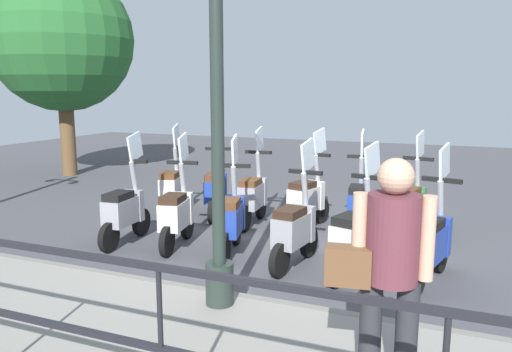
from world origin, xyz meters
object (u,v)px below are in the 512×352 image
at_px(lamp_post_near, 217,104).
at_px(pedestrian_with_bag, 388,265).
at_px(scooter_near_0, 431,241).
at_px(scooter_far_0, 411,205).
at_px(scooter_far_2, 307,198).
at_px(scooter_near_4, 177,213).
at_px(scooter_far_5, 172,187).
at_px(scooter_near_5, 125,210).
at_px(scooter_far_1, 359,202).
at_px(scooter_near_3, 231,218).
at_px(scooter_near_1, 356,236).
at_px(scooter_near_2, 295,228).
at_px(scooter_far_4, 216,189).
at_px(tree_large, 62,40).
at_px(scooter_far_3, 253,195).

height_order(lamp_post_near, pedestrian_with_bag, lamp_post_near).
relative_size(pedestrian_with_bag, scooter_near_0, 1.03).
bearing_deg(scooter_far_0, pedestrian_with_bag, -166.07).
bearing_deg(scooter_far_2, pedestrian_with_bag, -142.42).
relative_size(scooter_near_4, scooter_far_5, 1.00).
xyz_separation_m(scooter_near_0, scooter_near_5, (-0.07, 4.02, 0.00)).
xyz_separation_m(lamp_post_near, pedestrian_with_bag, (-0.95, -1.63, -0.93)).
distance_m(pedestrian_with_bag, scooter_far_1, 4.37).
bearing_deg(lamp_post_near, scooter_near_3, 21.86).
bearing_deg(scooter_near_1, scooter_near_2, 102.90).
height_order(lamp_post_near, scooter_near_2, lamp_post_near).
bearing_deg(scooter_far_4, scooter_near_5, 146.28).
bearing_deg(scooter_near_4, scooter_near_5, 87.99).
distance_m(scooter_near_1, scooter_near_2, 0.75).
bearing_deg(scooter_near_5, pedestrian_with_bag, -127.91).
bearing_deg(scooter_near_2, tree_large, 68.02).
bearing_deg(scooter_far_1, scooter_far_0, -88.30).
bearing_deg(scooter_far_0, scooter_far_2, 104.91).
bearing_deg(scooter_near_4, scooter_near_2, -105.79).
distance_m(scooter_near_4, scooter_far_5, 1.85).
bearing_deg(pedestrian_with_bag, scooter_near_5, 47.47).
height_order(scooter_near_4, scooter_far_5, same).
height_order(tree_large, scooter_near_1, tree_large).
relative_size(scooter_far_2, scooter_far_5, 1.00).
xyz_separation_m(scooter_far_0, scooter_far_3, (-0.20, 2.38, 0.00)).
relative_size(scooter_far_1, scooter_far_3, 1.00).
distance_m(scooter_far_1, scooter_far_2, 0.79).
distance_m(tree_large, scooter_near_3, 8.00).
xyz_separation_m(scooter_near_3, scooter_far_5, (1.53, 1.82, 0.00)).
height_order(scooter_near_0, scooter_near_5, same).
distance_m(scooter_near_1, scooter_far_3, 2.55).
bearing_deg(tree_large, scooter_near_4, -125.96).
height_order(lamp_post_near, scooter_far_4, lamp_post_near).
relative_size(scooter_near_4, scooter_far_1, 1.00).
bearing_deg(scooter_near_3, pedestrian_with_bag, -153.78).
relative_size(scooter_near_0, scooter_near_3, 1.00).
bearing_deg(scooter_far_2, lamp_post_near, -162.86).
bearing_deg(scooter_far_3, lamp_post_near, -167.71).
bearing_deg(scooter_far_1, scooter_near_4, 119.11).
bearing_deg(scooter_near_4, scooter_near_0, -102.73).
relative_size(scooter_near_1, scooter_far_4, 1.00).
height_order(tree_large, scooter_far_2, tree_large).
bearing_deg(scooter_far_5, lamp_post_near, -158.70).
bearing_deg(tree_large, scooter_far_1, -107.75).
xyz_separation_m(scooter_near_1, scooter_far_5, (1.73, 3.48, 0.00)).
height_order(scooter_near_3, scooter_near_4, same).
distance_m(tree_large, scooter_far_1, 8.57).
relative_size(scooter_near_5, scooter_far_4, 1.00).
bearing_deg(scooter_far_4, scooter_near_3, -164.93).
distance_m(scooter_near_3, scooter_far_5, 2.37).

